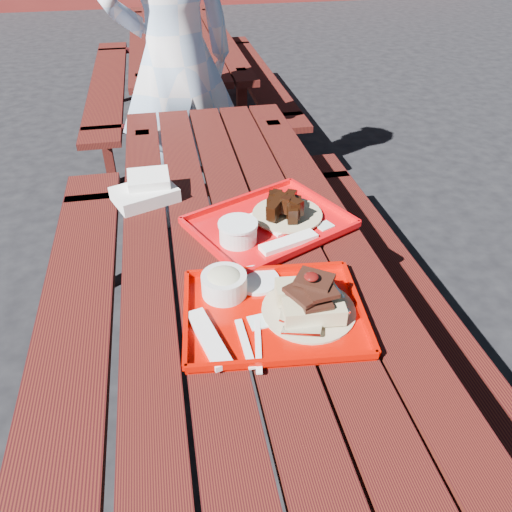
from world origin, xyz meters
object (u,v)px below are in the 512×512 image
object	(u,v)px
picnic_table_near	(247,294)
near_tray	(273,301)
picnic_table_far	(182,61)
person	(175,60)
far_tray	(269,223)

from	to	relation	value
picnic_table_near	near_tray	world-z (taller)	near_tray
picnic_table_far	person	size ratio (longest dim) A/B	1.30
picnic_table_far	person	bearing A→B (deg)	-94.45
picnic_table_far	near_tray	world-z (taller)	near_tray
picnic_table_far	far_tray	distance (m)	2.73
picnic_table_near	person	distance (m)	1.49
picnic_table_near	far_tray	world-z (taller)	far_tray
picnic_table_near	picnic_table_far	distance (m)	2.80
near_tray	far_tray	size ratio (longest dim) A/B	0.84
near_tray	far_tray	xyz separation A→B (m)	(0.07, 0.38, -0.01)
picnic_table_near	far_tray	xyz separation A→B (m)	(0.09, 0.08, 0.21)
near_tray	far_tray	bearing A→B (deg)	78.96
far_tray	person	xyz separation A→B (m)	(-0.19, 1.36, 0.15)
picnic_table_far	near_tray	distance (m)	3.11
far_tray	person	world-z (taller)	person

